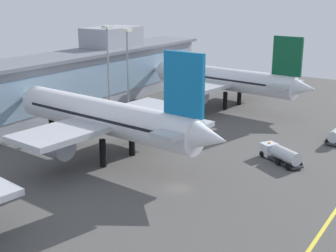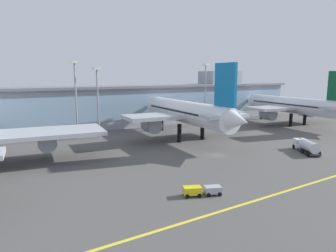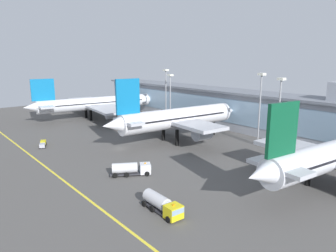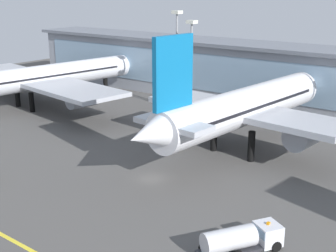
{
  "view_description": "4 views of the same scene",
  "coord_description": "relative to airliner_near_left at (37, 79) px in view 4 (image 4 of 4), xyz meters",
  "views": [
    {
      "loc": [
        -54.92,
        -34.31,
        28.79
      ],
      "look_at": [
        7.54,
        6.8,
        6.86
      ],
      "focal_mm": 49.46,
      "sensor_mm": 36.0,
      "label": 1
    },
    {
      "loc": [
        -43.81,
        -49.94,
        17.46
      ],
      "look_at": [
        -8.8,
        6.13,
        6.46
      ],
      "focal_mm": 32.57,
      "sensor_mm": 36.0,
      "label": 2
    },
    {
      "loc": [
        75.33,
        -45.06,
        25.9
      ],
      "look_at": [
        6.04,
        12.68,
        6.01
      ],
      "focal_mm": 33.42,
      "sensor_mm": 36.0,
      "label": 3
    },
    {
      "loc": [
        38.53,
        -46.41,
        26.03
      ],
      "look_at": [
        -6.07,
        11.54,
        3.93
      ],
      "focal_mm": 49.22,
      "sensor_mm": 36.0,
      "label": 4
    }
  ],
  "objects": [
    {
      "name": "apron_light_mast_centre",
      "position": [
        31.09,
        15.78,
        6.79
      ],
      "size": [
        1.8,
        1.8,
        19.65
      ],
      "color": "gray",
      "rests_on": "ground"
    },
    {
      "name": "ground_plane",
      "position": [
        46.75,
        -16.11,
        -6.44
      ],
      "size": [
        208.53,
        208.53,
        0.0
      ],
      "primitive_type": "plane",
      "color": "#514F4C"
    },
    {
      "name": "taxiway_centreline_stripe",
      "position": [
        46.75,
        -38.11,
        -6.43
      ],
      "size": [
        166.82,
        0.5,
        0.01
      ],
      "primitive_type": "cube",
      "color": "yellow",
      "rests_on": "ground"
    },
    {
      "name": "airliner_near_right",
      "position": [
        51.13,
        1.88,
        0.98
      ],
      "size": [
        35.03,
        49.6,
        20.22
      ],
      "rotation": [
        0.0,
        0.0,
        1.49
      ],
      "color": "black",
      "rests_on": "ground"
    },
    {
      "name": "apron_light_mast_far_east",
      "position": [
        25.71,
        18.02,
        7.72
      ],
      "size": [
        1.8,
        1.8,
        21.31
      ],
      "color": "gray",
      "rests_on": "ground"
    },
    {
      "name": "airliner_near_left",
      "position": [
        0.0,
        0.0,
        0.0
      ],
      "size": [
        51.91,
        57.57,
        17.69
      ],
      "rotation": [
        0.0,
        0.0,
        1.44
      ],
      "color": "black",
      "rests_on": "ground"
    },
    {
      "name": "terminal_building",
      "position": [
        48.37,
        31.69,
        0.95
      ],
      "size": [
        151.95,
        14.0,
        19.18
      ],
      "color": "#9399A3",
      "rests_on": "ground"
    },
    {
      "name": "fuel_tanker_truck",
      "position": [
        66.0,
        -24.92,
        -4.93
      ],
      "size": [
        6.72,
        9.01,
        2.9
      ],
      "rotation": [
        0.0,
        0.0,
        1.03
      ],
      "color": "black",
      "rests_on": "ground"
    }
  ]
}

